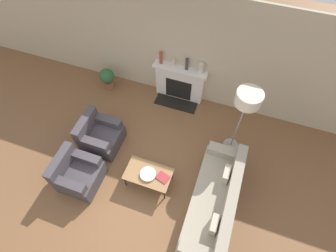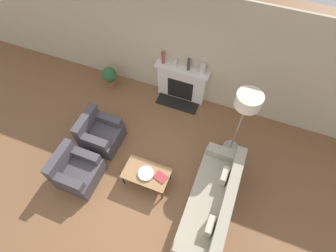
% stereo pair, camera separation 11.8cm
% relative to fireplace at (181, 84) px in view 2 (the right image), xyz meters
% --- Properties ---
extents(ground_plane, '(18.00, 18.00, 0.00)m').
position_rel_fireplace_xyz_m(ground_plane, '(0.02, -2.84, -0.50)').
color(ground_plane, brown).
extents(wall_back, '(18.00, 0.06, 2.90)m').
position_rel_fireplace_xyz_m(wall_back, '(0.02, 0.15, 0.95)').
color(wall_back, '#BCAD8E').
rests_on(wall_back, ground_plane).
extents(fireplace, '(1.37, 0.59, 1.03)m').
position_rel_fireplace_xyz_m(fireplace, '(0.00, 0.00, 0.00)').
color(fireplace, silver).
rests_on(fireplace, ground_plane).
extents(couch, '(0.81, 2.28, 0.85)m').
position_rel_fireplace_xyz_m(couch, '(1.60, -2.65, -0.18)').
color(couch, '#9E937F').
rests_on(couch, ground_plane).
extents(armchair_near, '(0.83, 0.82, 0.84)m').
position_rel_fireplace_xyz_m(armchair_near, '(-1.28, -3.04, -0.18)').
color(armchair_near, '#423D42').
rests_on(armchair_near, ground_plane).
extents(armchair_far, '(0.83, 0.82, 0.84)m').
position_rel_fireplace_xyz_m(armchair_far, '(-1.28, -2.03, -0.18)').
color(armchair_far, '#423D42').
rests_on(armchair_far, ground_plane).
extents(coffee_table, '(0.97, 0.57, 0.41)m').
position_rel_fireplace_xyz_m(coffee_table, '(0.15, -2.57, -0.12)').
color(coffee_table, olive).
rests_on(coffee_table, ground_plane).
extents(bowl, '(0.33, 0.33, 0.05)m').
position_rel_fireplace_xyz_m(bowl, '(0.15, -2.60, -0.06)').
color(bowl, silver).
rests_on(bowl, coffee_table).
extents(book, '(0.30, 0.26, 0.02)m').
position_rel_fireplace_xyz_m(book, '(0.47, -2.55, -0.08)').
color(book, '#9E2D33').
rests_on(book, coffee_table).
extents(floor_lamp, '(0.51, 0.51, 1.87)m').
position_rel_fireplace_xyz_m(floor_lamp, '(1.65, -1.07, 1.13)').
color(floor_lamp, gray).
rests_on(floor_lamp, ground_plane).
extents(mantel_vase_left, '(0.08, 0.08, 0.34)m').
position_rel_fireplace_xyz_m(mantel_vase_left, '(-0.50, 0.02, 0.70)').
color(mantel_vase_left, brown).
rests_on(mantel_vase_left, fireplace).
extents(mantel_vase_center_left, '(0.07, 0.07, 0.23)m').
position_rel_fireplace_xyz_m(mantel_vase_center_left, '(-0.18, 0.02, 0.64)').
color(mantel_vase_center_left, beige).
rests_on(mantel_vase_center_left, fireplace).
extents(mantel_vase_center_right, '(0.08, 0.08, 0.32)m').
position_rel_fireplace_xyz_m(mantel_vase_center_right, '(0.15, 0.02, 0.69)').
color(mantel_vase_center_right, '#3D383D').
rests_on(mantel_vase_center_right, fireplace).
extents(mantel_vase_right, '(0.15, 0.15, 0.27)m').
position_rel_fireplace_xyz_m(mantel_vase_right, '(0.49, 0.02, 0.66)').
color(mantel_vase_right, beige).
rests_on(mantel_vase_right, fireplace).
extents(potted_plant, '(0.40, 0.40, 0.61)m').
position_rel_fireplace_xyz_m(potted_plant, '(-1.96, -0.31, -0.15)').
color(potted_plant, brown).
rests_on(potted_plant, ground_plane).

